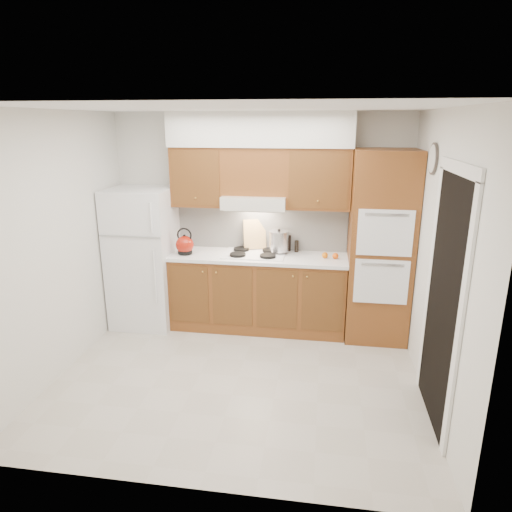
{
  "coord_description": "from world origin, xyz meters",
  "views": [
    {
      "loc": [
        0.79,
        -4.02,
        2.49
      ],
      "look_at": [
        0.11,
        0.45,
        1.15
      ],
      "focal_mm": 32.0,
      "sensor_mm": 36.0,
      "label": 1
    }
  ],
  "objects_px": {
    "kettle": "(185,245)",
    "stock_pot": "(279,241)",
    "fridge": "(144,258)",
    "oven_cabinet": "(380,247)"
  },
  "relations": [
    {
      "from": "oven_cabinet",
      "to": "stock_pot",
      "type": "distance_m",
      "value": 1.19
    },
    {
      "from": "oven_cabinet",
      "to": "stock_pot",
      "type": "relative_size",
      "value": 9.24
    },
    {
      "from": "oven_cabinet",
      "to": "kettle",
      "type": "bearing_deg",
      "value": -178.13
    },
    {
      "from": "fridge",
      "to": "kettle",
      "type": "height_order",
      "value": "fridge"
    },
    {
      "from": "fridge",
      "to": "kettle",
      "type": "bearing_deg",
      "value": -4.15
    },
    {
      "from": "kettle",
      "to": "stock_pot",
      "type": "height_order",
      "value": "stock_pot"
    },
    {
      "from": "stock_pot",
      "to": "oven_cabinet",
      "type": "bearing_deg",
      "value": -6.53
    },
    {
      "from": "fridge",
      "to": "stock_pot",
      "type": "distance_m",
      "value": 1.69
    },
    {
      "from": "stock_pot",
      "to": "fridge",
      "type": "bearing_deg",
      "value": -174.19
    },
    {
      "from": "kettle",
      "to": "fridge",
      "type": "bearing_deg",
      "value": 179.85
    }
  ]
}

